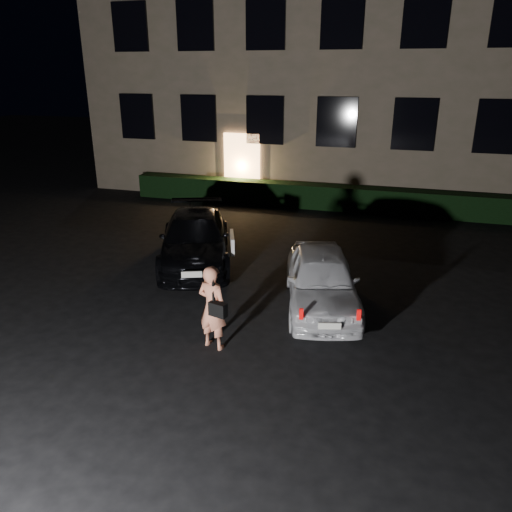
% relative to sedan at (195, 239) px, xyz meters
% --- Properties ---
extents(ground, '(80.00, 80.00, 0.00)m').
position_rel_sedan_xyz_m(ground, '(2.56, -4.22, -0.62)').
color(ground, black).
rests_on(ground, ground).
extents(building, '(20.00, 8.11, 12.00)m').
position_rel_sedan_xyz_m(building, '(2.55, 10.77, 5.38)').
color(building, '#69604B').
rests_on(building, ground).
extents(hedge, '(15.00, 0.70, 0.85)m').
position_rel_sedan_xyz_m(hedge, '(2.56, 6.28, -0.20)').
color(hedge, black).
rests_on(hedge, ground).
extents(sedan, '(3.18, 4.61, 1.24)m').
position_rel_sedan_xyz_m(sedan, '(0.00, 0.00, 0.00)').
color(sedan, black).
rests_on(sedan, ground).
extents(hatch, '(2.30, 3.82, 1.22)m').
position_rel_sedan_xyz_m(hatch, '(3.58, -1.67, -0.01)').
color(hatch, white).
rests_on(hatch, ground).
extents(man, '(0.66, 0.52, 1.57)m').
position_rel_sedan_xyz_m(man, '(2.02, -3.90, 0.17)').
color(man, '#D97F5F').
rests_on(man, ground).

